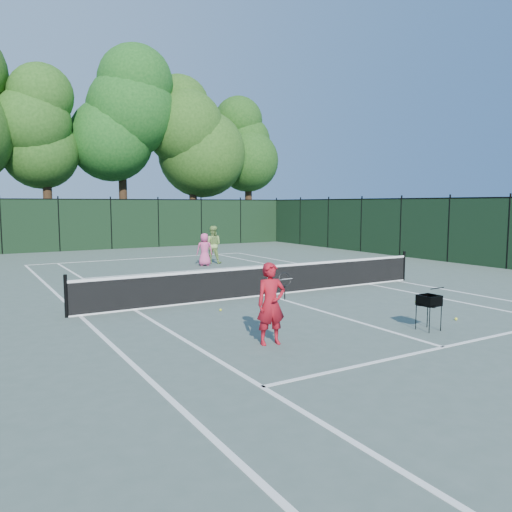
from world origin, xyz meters
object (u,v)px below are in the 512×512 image
player_pink (205,250)px  player_green (213,245)px  loose_ball_midcourt (221,310)px  ball_hopper (429,301)px  coach (271,304)px  loose_ball_near_cart (456,319)px

player_pink → player_green: bearing=-120.2°
player_green → loose_ball_midcourt: size_ratio=25.70×
player_pink → ball_hopper: (-0.60, -12.93, -0.07)m
player_pink → ball_hopper: 12.95m
coach → loose_ball_near_cart: 4.97m
ball_hopper → loose_ball_midcourt: (-3.05, 4.07, -0.62)m
player_pink → player_green: size_ratio=0.84×
coach → ball_hopper: 3.66m
ball_hopper → loose_ball_midcourt: bearing=108.9°
coach → loose_ball_midcourt: coach is taller
coach → player_pink: 12.78m
coach → ball_hopper: coach is taller
coach → player_green: (4.85, 12.70, 0.06)m
coach → player_pink: bearing=81.1°
player_green → ball_hopper: bearing=119.7°
player_green → loose_ball_midcourt: (-4.35, -9.47, -0.84)m
ball_hopper → loose_ball_near_cart: ball_hopper is taller
player_green → ball_hopper: (-1.30, -13.54, -0.22)m
loose_ball_midcourt → player_green: bearing=65.3°
coach → player_green: bearing=79.1°
player_green → ball_hopper: 13.60m
player_green → ball_hopper: player_green is taller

